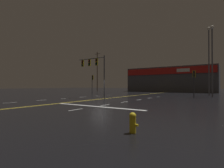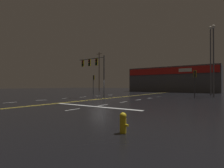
{
  "view_description": "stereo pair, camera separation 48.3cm",
  "coord_description": "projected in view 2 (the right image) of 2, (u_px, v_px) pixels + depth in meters",
  "views": [
    {
      "loc": [
        13.95,
        -18.13,
        1.75
      ],
      "look_at": [
        0.0,
        2.82,
        2.0
      ],
      "focal_mm": 28.0,
      "sensor_mm": 36.0,
      "label": 1
    },
    {
      "loc": [
        14.35,
        -17.86,
        1.75
      ],
      "look_at": [
        0.0,
        2.82,
        2.0
      ],
      "focal_mm": 28.0,
      "sensor_mm": 36.0,
      "label": 2
    }
  ],
  "objects": [
    {
      "name": "fire_hydrant",
      "position": [
        123.0,
        122.0,
        6.45
      ],
      "size": [
        0.35,
        0.26,
        0.76
      ],
      "color": "gold",
      "rests_on": "ground"
    },
    {
      "name": "streetlight_near_left",
      "position": [
        213.0,
        52.0,
        26.8
      ],
      "size": [
        0.56,
        0.56,
        11.12
      ],
      "color": "#59595E",
      "rests_on": "ground"
    },
    {
      "name": "traffic_signal_corner_northeast",
      "position": [
        195.0,
        78.0,
        25.1
      ],
      "size": [
        0.42,
        0.36,
        3.97
      ],
      "color": "#38383D",
      "rests_on": "ground"
    },
    {
      "name": "traffic_signal_corner_northwest",
      "position": [
        94.0,
        80.0,
        37.32
      ],
      "size": [
        0.42,
        0.36,
        4.01
      ],
      "color": "#38383D",
      "rests_on": "ground"
    },
    {
      "name": "building_backdrop",
      "position": [
        174.0,
        80.0,
        51.5
      ],
      "size": [
        24.33,
        10.23,
        7.03
      ],
      "color": "#4C4C51",
      "rests_on": "ground"
    },
    {
      "name": "road_markings",
      "position": [
        99.0,
        100.0,
        21.37
      ],
      "size": [
        13.96,
        60.0,
        0.01
      ],
      "color": "gold",
      "rests_on": "ground"
    },
    {
      "name": "utility_pole_row",
      "position": [
        160.0,
        68.0,
        46.29
      ],
      "size": [
        45.24,
        0.26,
        12.94
      ],
      "color": "#4C3828",
      "rests_on": "ground"
    },
    {
      "name": "streetlight_near_right",
      "position": [
        211.0,
        53.0,
        31.02
      ],
      "size": [
        0.56,
        0.56,
        12.34
      ],
      "color": "#59595E",
      "rests_on": "ground"
    },
    {
      "name": "traffic_signal_median",
      "position": [
        93.0,
        66.0,
        24.63
      ],
      "size": [
        4.65,
        0.36,
        5.85
      ],
      "color": "#38383D",
      "rests_on": "ground"
    },
    {
      "name": "ground_plane",
      "position": [
        100.0,
        99.0,
        22.83
      ],
      "size": [
        200.0,
        200.0,
        0.0
      ],
      "primitive_type": "plane",
      "color": "black"
    }
  ]
}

